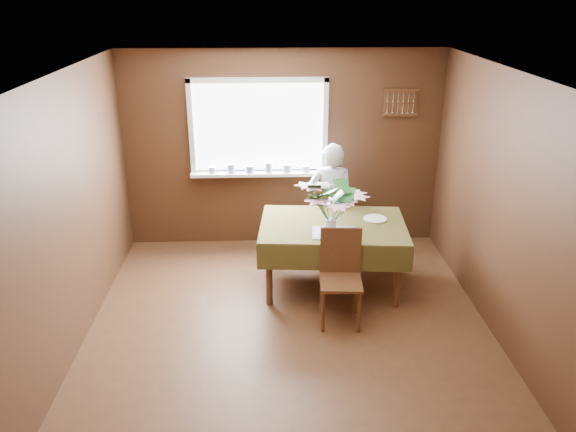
{
  "coord_description": "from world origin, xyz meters",
  "views": [
    {
      "loc": [
        -0.21,
        -4.62,
        3.19
      ],
      "look_at": [
        0.0,
        0.55,
        1.05
      ],
      "focal_mm": 35.0,
      "sensor_mm": 36.0,
      "label": 1
    }
  ],
  "objects_px": {
    "flower_bouquet": "(331,202)",
    "chair_far": "(327,217)",
    "dining_table": "(333,232)",
    "chair_near": "(341,272)",
    "seated_woman": "(331,202)"
  },
  "relations": [
    {
      "from": "chair_far",
      "to": "seated_woman",
      "type": "distance_m",
      "value": 0.22
    },
    {
      "from": "chair_far",
      "to": "flower_bouquet",
      "type": "relative_size",
      "value": 1.58
    },
    {
      "from": "chair_far",
      "to": "chair_near",
      "type": "xyz_separation_m",
      "value": [
        -0.02,
        -1.42,
        -0.0
      ]
    },
    {
      "from": "dining_table",
      "to": "chair_near",
      "type": "distance_m",
      "value": 0.68
    },
    {
      "from": "flower_bouquet",
      "to": "chair_near",
      "type": "bearing_deg",
      "value": -81.47
    },
    {
      "from": "dining_table",
      "to": "flower_bouquet",
      "type": "height_order",
      "value": "flower_bouquet"
    },
    {
      "from": "seated_woman",
      "to": "chair_far",
      "type": "bearing_deg",
      "value": -34.96
    },
    {
      "from": "dining_table",
      "to": "seated_woman",
      "type": "height_order",
      "value": "seated_woman"
    },
    {
      "from": "chair_near",
      "to": "flower_bouquet",
      "type": "height_order",
      "value": "flower_bouquet"
    },
    {
      "from": "chair_far",
      "to": "flower_bouquet",
      "type": "height_order",
      "value": "flower_bouquet"
    },
    {
      "from": "chair_near",
      "to": "dining_table",
      "type": "bearing_deg",
      "value": 94.23
    },
    {
      "from": "flower_bouquet",
      "to": "chair_far",
      "type": "bearing_deg",
      "value": 85.35
    },
    {
      "from": "dining_table",
      "to": "seated_woman",
      "type": "relative_size",
      "value": 1.12
    },
    {
      "from": "chair_far",
      "to": "chair_near",
      "type": "bearing_deg",
      "value": 76.3
    },
    {
      "from": "dining_table",
      "to": "chair_far",
      "type": "distance_m",
      "value": 0.77
    }
  ]
}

